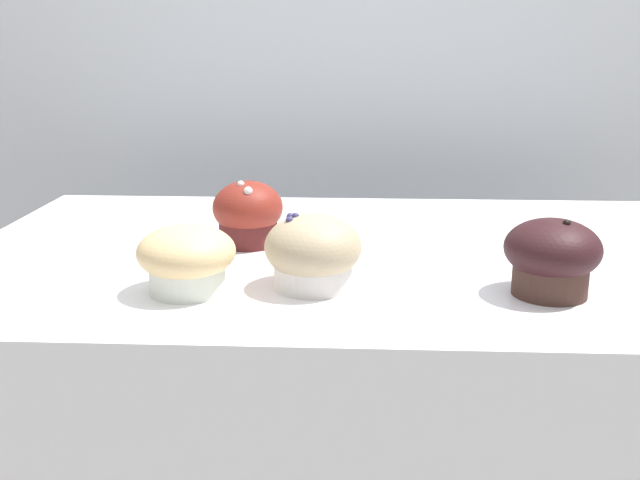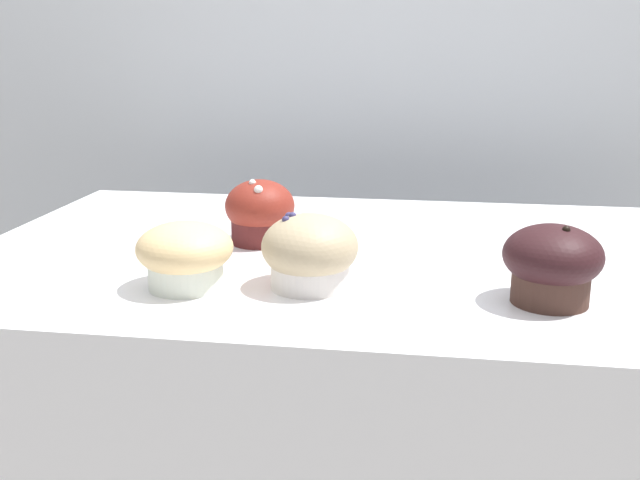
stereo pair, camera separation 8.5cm
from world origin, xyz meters
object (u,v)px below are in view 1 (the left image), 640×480
muffin_front_center (552,256)px  muffin_back_left (187,258)px  muffin_back_right (248,214)px  muffin_front_left (313,253)px

muffin_front_center → muffin_back_left: muffin_front_center is taller
muffin_back_right → muffin_front_left: 0.20m
muffin_back_right → muffin_back_left: bearing=-101.1°
muffin_front_left → muffin_back_right: bearing=119.3°
muffin_front_center → muffin_back_left: size_ratio=0.96×
muffin_front_center → muffin_front_left: 0.26m
muffin_front_center → muffin_front_left: bearing=177.4°
muffin_front_center → muffin_front_left: (-0.26, 0.01, -0.00)m
muffin_back_left → muffin_front_center: bearing=1.6°
muffin_front_center → muffin_back_left: bearing=-178.4°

